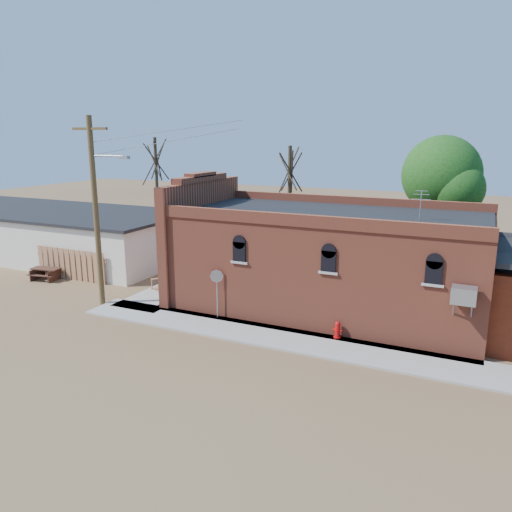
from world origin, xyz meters
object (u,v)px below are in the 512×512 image
at_px(trash_barrel, 169,285).
at_px(picnic_table, 46,272).
at_px(brick_bar, 322,259).
at_px(utility_pole, 96,208).
at_px(fire_hydrant, 337,330).
at_px(stop_sign, 217,281).

bearing_deg(trash_barrel, picnic_table, -174.25).
xyz_separation_m(brick_bar, picnic_table, (-15.79, -2.29, -1.89)).
bearing_deg(utility_pole, picnic_table, 161.57).
distance_m(brick_bar, fire_hydrant, 4.57).
relative_size(utility_pole, fire_hydrant, 12.85).
height_order(stop_sign, picnic_table, stop_sign).
bearing_deg(brick_bar, fire_hydrant, -63.03).
relative_size(fire_hydrant, trash_barrel, 0.91).
distance_m(stop_sign, picnic_table, 12.26).
relative_size(utility_pole, stop_sign, 4.01).
xyz_separation_m(brick_bar, trash_barrel, (-7.82, -1.49, -1.88)).
distance_m(brick_bar, trash_barrel, 8.18).
bearing_deg(fire_hydrant, trash_barrel, 162.41).
height_order(trash_barrel, picnic_table, trash_barrel).
bearing_deg(picnic_table, brick_bar, -1.47).
relative_size(brick_bar, trash_barrel, 21.39).
bearing_deg(stop_sign, fire_hydrant, -6.40).
bearing_deg(brick_bar, picnic_table, -171.73).
bearing_deg(trash_barrel, fire_hydrant, -12.80).
bearing_deg(trash_barrel, stop_sign, -28.04).
bearing_deg(picnic_table, utility_pole, -28.17).
height_order(brick_bar, fire_hydrant, brick_bar).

